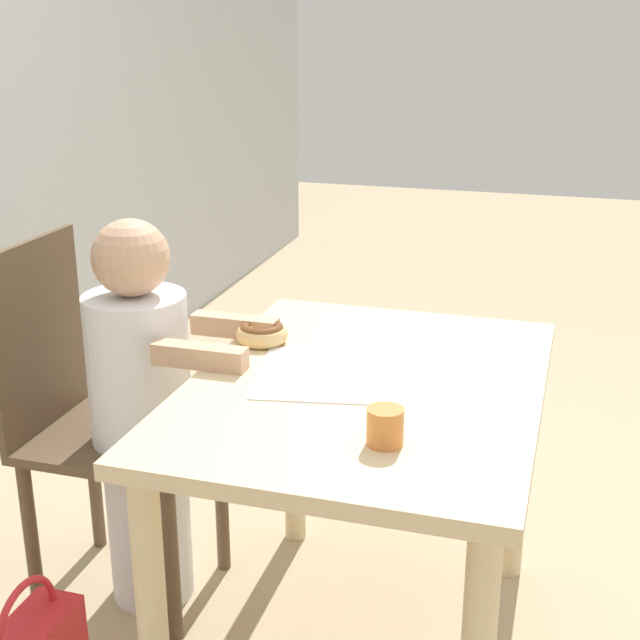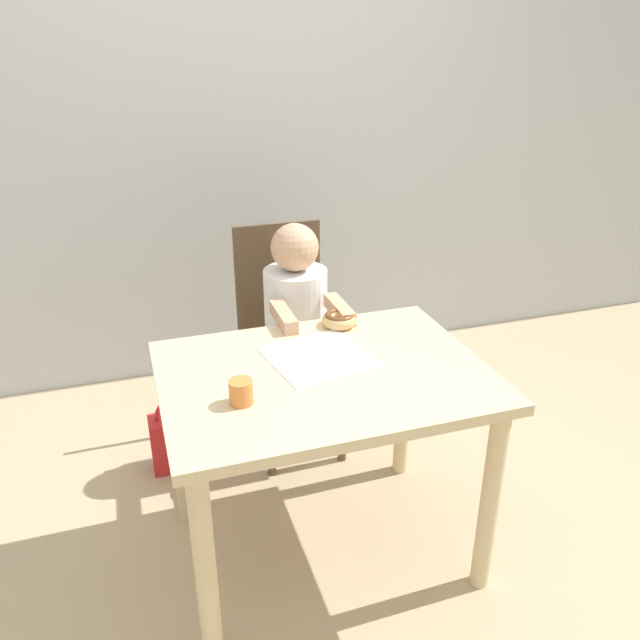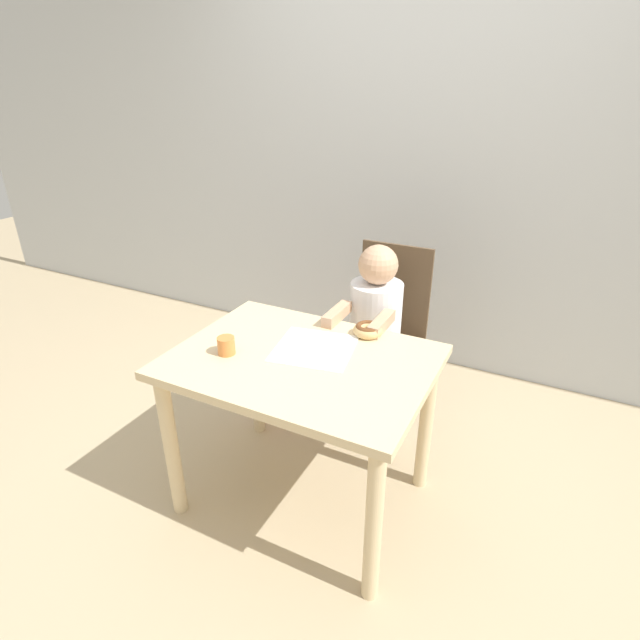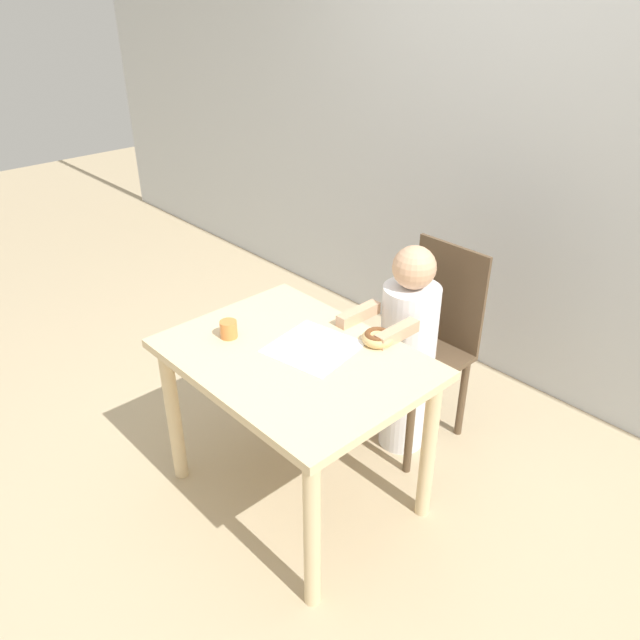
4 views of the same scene
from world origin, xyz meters
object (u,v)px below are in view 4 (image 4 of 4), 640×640
Objects in this scene: donut at (378,337)px; cup at (229,329)px; chair at (425,347)px; handbag at (337,374)px; child_figure at (407,351)px.

donut is 0.59m from cup.
chair is at bearing 100.18° from donut.
handbag is 4.85× the size of cup.
child_figure is 0.37m from donut.
donut is at bearing -79.82° from chair.
donut is (0.08, -0.42, 0.26)m from chair.
chair is at bearing 66.52° from cup.
cup is at bearing -117.45° from child_figure.
handbag is at bearing -169.22° from chair.
child_figure is 8.14× the size of donut.
donut is 0.36× the size of handbag.
donut reaches higher than handbag.
child_figure is at bearing 104.75° from donut.
handbag is at bearing 99.75° from cup.
chair is 13.27× the size of cup.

